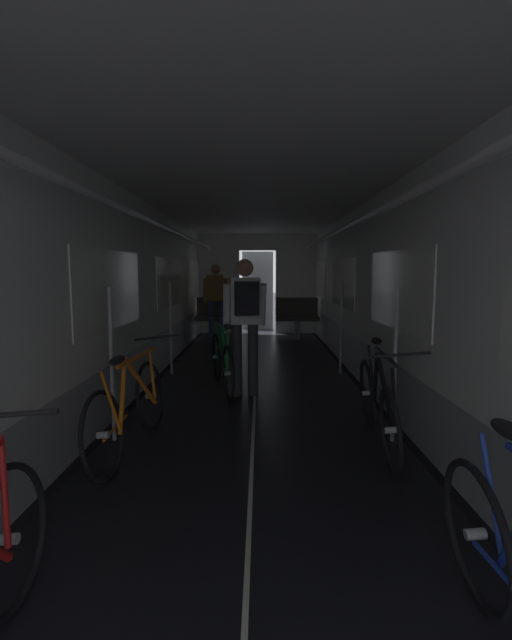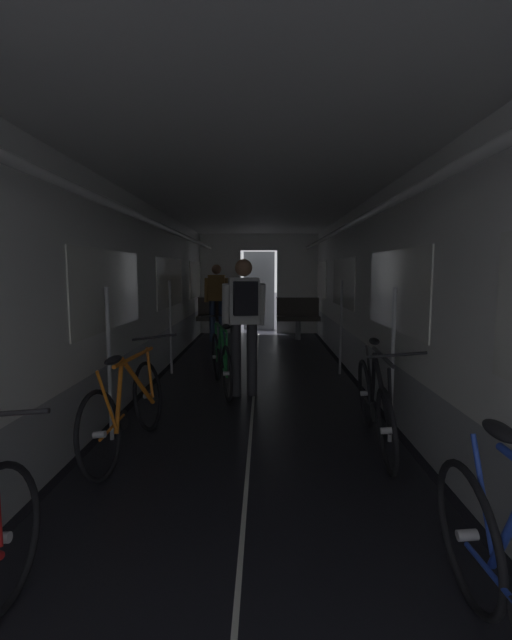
% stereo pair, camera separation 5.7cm
% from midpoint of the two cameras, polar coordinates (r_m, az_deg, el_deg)
% --- Properties ---
extents(ground_plane, '(60.00, 60.00, 0.00)m').
position_cam_midpoint_polar(ground_plane, '(2.31, -1.92, -35.40)').
color(ground_plane, black).
extents(train_car_shell, '(3.14, 12.34, 2.57)m').
position_cam_midpoint_polar(train_car_shell, '(5.32, 0.01, 8.14)').
color(train_car_shell, black).
rests_on(train_car_shell, ground).
extents(bench_seat_far_left, '(0.98, 0.51, 0.95)m').
position_cam_midpoint_polar(bench_seat_far_left, '(9.89, -4.77, 0.76)').
color(bench_seat_far_left, gray).
rests_on(bench_seat_far_left, ground).
extents(bench_seat_far_right, '(0.98, 0.51, 0.95)m').
position_cam_midpoint_polar(bench_seat_far_right, '(9.87, 5.68, 0.74)').
color(bench_seat_far_right, gray).
rests_on(bench_seat_far_right, ground).
extents(bicycle_black, '(0.44, 1.69, 0.95)m').
position_cam_midpoint_polar(bicycle_black, '(4.02, 15.77, -10.54)').
color(bicycle_black, black).
rests_on(bicycle_black, ground).
extents(bicycle_orange, '(0.49, 1.69, 0.96)m').
position_cam_midpoint_polar(bicycle_orange, '(3.93, -16.14, -10.96)').
color(bicycle_orange, black).
rests_on(bicycle_orange, ground).
extents(person_cyclist_aisle, '(0.56, 0.43, 1.69)m').
position_cam_midpoint_polar(person_cyclist_aisle, '(5.28, -1.28, 0.73)').
color(person_cyclist_aisle, '#2D2D33').
rests_on(person_cyclist_aisle, ground).
extents(bicycle_green_in_aisle, '(0.55, 1.65, 0.94)m').
position_cam_midpoint_polar(bicycle_green_in_aisle, '(5.66, -4.32, -5.36)').
color(bicycle_green_in_aisle, black).
rests_on(bicycle_green_in_aisle, ground).
extents(person_standing_near_bench, '(0.53, 0.23, 1.69)m').
position_cam_midpoint_polar(person_standing_near_bench, '(9.48, -5.01, 2.99)').
color(person_standing_near_bench, '#384C75').
rests_on(person_standing_near_bench, ground).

